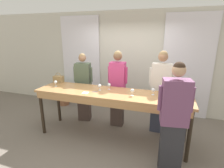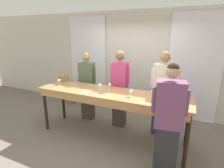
# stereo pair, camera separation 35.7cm
# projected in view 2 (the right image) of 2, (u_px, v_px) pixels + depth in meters

# --- Properties ---
(ground_plane) EXTENTS (18.00, 18.00, 0.00)m
(ground_plane) POSITION_uv_depth(u_px,v_px,m) (111.00, 137.00, 3.84)
(ground_plane) COLOR #70665B
(wall_back) EXTENTS (12.00, 0.06, 2.80)m
(wall_back) POSITION_uv_depth(u_px,v_px,m) (135.00, 63.00, 4.93)
(wall_back) COLOR beige
(wall_back) RESTS_ON ground_plane
(curtain_panel_left) EXTENTS (1.23, 0.03, 2.69)m
(curtain_panel_left) POSITION_uv_depth(u_px,v_px,m) (88.00, 61.00, 5.48)
(curtain_panel_left) COLOR white
(curtain_panel_left) RESTS_ON ground_plane
(curtain_panel_right) EXTENTS (1.23, 0.03, 2.69)m
(curtain_panel_right) POSITION_uv_depth(u_px,v_px,m) (194.00, 69.00, 4.29)
(curtain_panel_right) COLOR white
(curtain_panel_right) RESTS_ON ground_plane
(tasting_bar) EXTENTS (3.16, 0.77, 1.04)m
(tasting_bar) POSITION_uv_depth(u_px,v_px,m) (110.00, 97.00, 3.56)
(tasting_bar) COLOR #B27F4C
(tasting_bar) RESTS_ON ground_plane
(wine_bottle) EXTENTS (0.08, 0.08, 0.33)m
(wine_bottle) POSITION_uv_depth(u_px,v_px,m) (179.00, 90.00, 3.28)
(wine_bottle) COLOR black
(wine_bottle) RESTS_ON tasting_bar
(handbag) EXTENTS (0.23, 0.14, 0.24)m
(handbag) POSITION_uv_depth(u_px,v_px,m) (63.00, 78.00, 4.37)
(handbag) COLOR #997A4C
(handbag) RESTS_ON tasting_bar
(wine_glass_front_left) EXTENTS (0.07, 0.07, 0.13)m
(wine_glass_front_left) POSITION_uv_depth(u_px,v_px,m) (110.00, 85.00, 3.71)
(wine_glass_front_left) COLOR white
(wine_glass_front_left) RESTS_ON tasting_bar
(wine_glass_front_mid) EXTENTS (0.07, 0.07, 0.13)m
(wine_glass_front_mid) POSITION_uv_depth(u_px,v_px,m) (59.00, 81.00, 4.05)
(wine_glass_front_mid) COLOR white
(wine_glass_front_mid) RESTS_ON tasting_bar
(wine_glass_front_right) EXTENTS (0.07, 0.07, 0.13)m
(wine_glass_front_right) POSITION_uv_depth(u_px,v_px,m) (183.00, 94.00, 3.14)
(wine_glass_front_right) COLOR white
(wine_glass_front_right) RESTS_ON tasting_bar
(wine_glass_center_left) EXTENTS (0.07, 0.07, 0.13)m
(wine_glass_center_left) POSITION_uv_depth(u_px,v_px,m) (131.00, 91.00, 3.29)
(wine_glass_center_left) COLOR white
(wine_glass_center_left) RESTS_ON tasting_bar
(wine_glass_center_mid) EXTENTS (0.07, 0.07, 0.13)m
(wine_glass_center_mid) POSITION_uv_depth(u_px,v_px,m) (100.00, 86.00, 3.67)
(wine_glass_center_mid) COLOR white
(wine_glass_center_mid) RESTS_ON tasting_bar
(wine_glass_center_right) EXTENTS (0.07, 0.07, 0.13)m
(wine_glass_center_right) POSITION_uv_depth(u_px,v_px,m) (153.00, 92.00, 3.29)
(wine_glass_center_right) COLOR white
(wine_glass_center_right) RESTS_ON tasting_bar
(wine_glass_back_left) EXTENTS (0.07, 0.07, 0.13)m
(wine_glass_back_left) POSITION_uv_depth(u_px,v_px,m) (172.00, 95.00, 3.09)
(wine_glass_back_left) COLOR white
(wine_glass_back_left) RESTS_ON tasting_bar
(wine_glass_back_mid) EXTENTS (0.07, 0.07, 0.13)m
(wine_glass_back_mid) POSITION_uv_depth(u_px,v_px,m) (164.00, 90.00, 3.39)
(wine_glass_back_mid) COLOR white
(wine_glass_back_mid) RESTS_ON tasting_bar
(napkin) EXTENTS (0.13, 0.13, 0.00)m
(napkin) POSITION_uv_depth(u_px,v_px,m) (85.00, 92.00, 3.55)
(napkin) COLOR white
(napkin) RESTS_ON tasting_bar
(pen) EXTENTS (0.12, 0.03, 0.01)m
(pen) POSITION_uv_depth(u_px,v_px,m) (95.00, 91.00, 3.59)
(pen) COLOR #193399
(pen) RESTS_ON tasting_bar
(guest_olive_jacket) EXTENTS (0.48, 0.31, 1.74)m
(guest_olive_jacket) POSITION_uv_depth(u_px,v_px,m) (87.00, 86.00, 4.46)
(guest_olive_jacket) COLOR #473833
(guest_olive_jacket) RESTS_ON ground_plane
(guest_pink_top) EXTENTS (0.47, 0.25, 1.82)m
(guest_pink_top) POSITION_uv_depth(u_px,v_px,m) (120.00, 88.00, 4.10)
(guest_pink_top) COLOR #473833
(guest_pink_top) RESTS_ON ground_plane
(guest_cream_sweater) EXTENTS (0.52, 0.21, 1.85)m
(guest_cream_sweater) POSITION_uv_depth(u_px,v_px,m) (162.00, 93.00, 3.71)
(guest_cream_sweater) COLOR #383D51
(guest_cream_sweater) RESTS_ON ground_plane
(host_pouring) EXTENTS (0.51, 0.30, 1.82)m
(host_pouring) POSITION_uv_depth(u_px,v_px,m) (168.00, 123.00, 2.55)
(host_pouring) COLOR #28282D
(host_pouring) RESTS_ON ground_plane
(potted_plant) EXTENTS (0.38, 0.38, 0.76)m
(potted_plant) POSITION_uv_depth(u_px,v_px,m) (71.00, 91.00, 5.64)
(potted_plant) COLOR #935B3D
(potted_plant) RESTS_ON ground_plane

